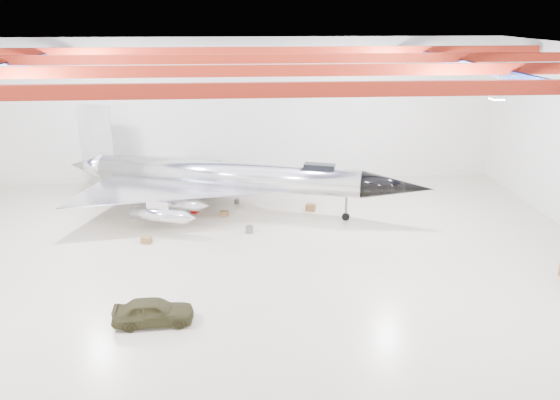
{
  "coord_description": "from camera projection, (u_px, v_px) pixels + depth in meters",
  "views": [
    {
      "loc": [
        -0.15,
        -26.86,
        12.86
      ],
      "look_at": [
        2.05,
        2.0,
        2.75
      ],
      "focal_mm": 35.0,
      "sensor_mm": 36.0,
      "label": 1
    }
  ],
  "objects": [
    {
      "name": "floor",
      "position": [
        245.0,
        261.0,
        29.53
      ],
      "size": [
        40.0,
        40.0,
        0.0
      ],
      "primitive_type": "plane",
      "color": "beige",
      "rests_on": "ground"
    },
    {
      "name": "wall_back",
      "position": [
        241.0,
        111.0,
        41.84
      ],
      "size": [
        40.0,
        0.0,
        40.0
      ],
      "primitive_type": "plane",
      "rotation": [
        1.57,
        0.0,
        0.0
      ],
      "color": "silver",
      "rests_on": "floor"
    },
    {
      "name": "ceiling",
      "position": [
        240.0,
        51.0,
        25.9
      ],
      "size": [
        40.0,
        40.0,
        0.0
      ],
      "primitive_type": "plane",
      "rotation": [
        3.14,
        0.0,
        0.0
      ],
      "color": "#0A0F38",
      "rests_on": "wall_back"
    },
    {
      "name": "ceiling_structure",
      "position": [
        241.0,
        66.0,
        26.13
      ],
      "size": [
        39.5,
        29.5,
        1.08
      ],
      "color": "maroon",
      "rests_on": "ceiling"
    },
    {
      "name": "jet_aircraft",
      "position": [
        226.0,
        179.0,
        36.25
      ],
      "size": [
        24.35,
        17.91,
        6.82
      ],
      "rotation": [
        0.0,
        0.0,
        -0.31
      ],
      "color": "silver",
      "rests_on": "floor"
    },
    {
      "name": "jeep",
      "position": [
        153.0,
        311.0,
        23.48
      ],
      "size": [
        3.5,
        1.53,
        1.18
      ],
      "primitive_type": "imported",
      "rotation": [
        0.0,
        0.0,
        1.61
      ],
      "color": "#36331B",
      "rests_on": "floor"
    },
    {
      "name": "crate_ply",
      "position": [
        146.0,
        240.0,
        31.77
      ],
      "size": [
        0.65,
        0.57,
        0.39
      ],
      "primitive_type": "cube",
      "rotation": [
        0.0,
        0.0,
        -0.26
      ],
      "color": "olive",
      "rests_on": "floor"
    },
    {
      "name": "toolbox_red",
      "position": [
        195.0,
        211.0,
        36.46
      ],
      "size": [
        0.56,
        0.52,
        0.32
      ],
      "primitive_type": "cube",
      "rotation": [
        0.0,
        0.0,
        -0.44
      ],
      "color": "#9D0F0F",
      "rests_on": "floor"
    },
    {
      "name": "engine_drum",
      "position": [
        249.0,
        230.0,
        33.21
      ],
      "size": [
        0.5,
        0.5,
        0.42
      ],
      "primitive_type": "cylinder",
      "rotation": [
        0.0,
        0.0,
        0.07
      ],
      "color": "#59595B",
      "rests_on": "floor"
    },
    {
      "name": "parts_bin",
      "position": [
        311.0,
        207.0,
        36.91
      ],
      "size": [
        0.77,
        0.7,
        0.43
      ],
      "primitive_type": "cube",
      "rotation": [
        0.0,
        0.0,
        -0.4
      ],
      "color": "olive",
      "rests_on": "floor"
    },
    {
      "name": "crate_small",
      "position": [
        161.0,
        218.0,
        35.37
      ],
      "size": [
        0.38,
        0.33,
        0.24
      ],
      "primitive_type": "cube",
      "rotation": [
        0.0,
        0.0,
        -0.17
      ],
      "color": "#59595B",
      "rests_on": "floor"
    },
    {
      "name": "oil_barrel",
      "position": [
        224.0,
        214.0,
        35.9
      ],
      "size": [
        0.59,
        0.53,
        0.35
      ],
      "primitive_type": "cube",
      "rotation": [
        0.0,
        0.0,
        -0.29
      ],
      "color": "olive",
      "rests_on": "floor"
    },
    {
      "name": "spares_box",
      "position": [
        237.0,
        201.0,
        38.3
      ],
      "size": [
        0.43,
        0.43,
        0.32
      ],
      "primitive_type": "cylinder",
      "rotation": [
        0.0,
        0.0,
        0.22
      ],
      "color": "#59595B",
      "rests_on": "floor"
    }
  ]
}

